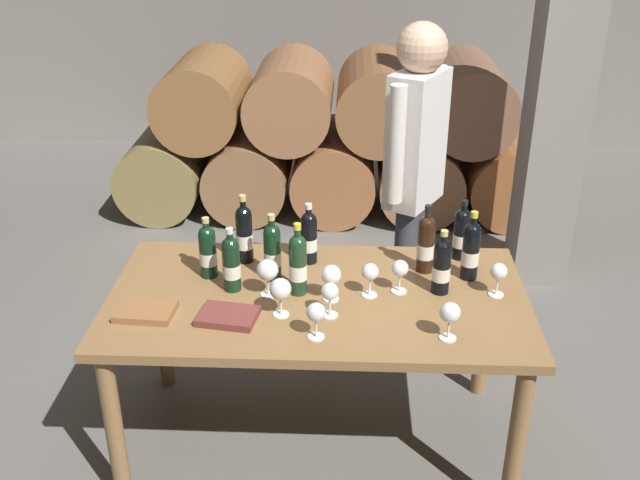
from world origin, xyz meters
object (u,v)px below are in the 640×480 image
Objects in this scene: wine_glass_4 at (330,293)px; leather_ledger at (228,316)px; wine_bottle_1 at (231,263)px; wine_glass_7 at (450,314)px; wine_bottle_0 at (309,237)px; wine_glass_0 at (280,290)px; wine_bottle_9 at (298,264)px; wine_glass_3 at (331,276)px; wine_bottle_5 at (208,251)px; wine_glass_2 at (400,270)px; wine_bottle_2 at (272,251)px; wine_bottle_3 at (426,243)px; wine_glass_6 at (370,273)px; tasting_notebook at (146,311)px; wine_bottle_4 at (471,250)px; wine_bottle_8 at (244,233)px; wine_bottle_6 at (442,266)px; dining_table at (318,314)px; wine_glass_1 at (316,314)px; sommelier_presenting at (415,165)px; wine_glass_8 at (268,271)px; wine_glass_5 at (499,273)px.

wine_glass_4 is 0.40m from leather_ledger.
wine_glass_7 is (0.84, -0.32, -0.01)m from wine_bottle_1.
wine_bottle_0 is 1.74× the size of wine_glass_0.
wine_bottle_9 is 0.15m from wine_glass_3.
wine_bottle_5 is 0.80m from wine_glass_2.
wine_bottle_2 is 0.65m from wine_bottle_3.
wine_bottle_1 is at bearing 170.71° from wine_glass_3.
tasting_notebook is at bearing -168.13° from wine_glass_6.
wine_bottle_4 is 0.33m from wine_glass_2.
wine_glass_6 is at bearing -137.42° from wine_bottle_3.
wine_bottle_8 reaches higher than tasting_notebook.
wine_glass_4 is (0.39, -0.43, -0.03)m from wine_bottle_8.
wine_bottle_6 is 1.18m from tasting_notebook.
dining_table is 0.38m from wine_glass_2.
wine_glass_2 is (0.38, -0.25, -0.02)m from wine_bottle_0.
wine_glass_1 is at bearing -129.68° from wine_bottle_3.
wine_glass_1 is 0.08× the size of sommelier_presenting.
wine_bottle_1 is at bearing -179.36° from wine_glass_2.
wine_bottle_8 is at bearing 175.91° from wine_bottle_3.
wine_glass_0 is (0.20, -0.44, -0.02)m from wine_bottle_8.
wine_bottle_6 is (0.69, -0.09, -0.01)m from wine_bottle_2.
wine_glass_1 is at bearing -8.72° from leather_ledger.
wine_bottle_3 is 0.90m from leather_ledger.
sommelier_presenting is at bearing 55.08° from wine_bottle_9.
wine_bottle_0 is 1.00× the size of wine_bottle_6.
wine_glass_1 is 0.66× the size of tasting_notebook.
wine_bottle_2 is 1.34× the size of leather_ledger.
wine_bottle_6 is at bearing 3.03° from wine_bottle_9.
wine_bottle_3 reaches higher than leather_ledger.
wine_bottle_6 is at bearing 18.01° from wine_glass_0.
dining_table is 0.36m from wine_bottle_0.
dining_table is 11.78× the size of wine_glass_6.
wine_bottle_9 is at bearing -46.33° from wine_bottle_8.
wine_glass_8 reaches higher than wine_glass_6.
wine_bottle_8 is at bearing 46.00° from wine_bottle_5.
wine_glass_7 is (0.69, -0.42, -0.02)m from wine_bottle_2.
wine_glass_4 is (0.13, -0.17, -0.03)m from wine_bottle_9.
wine_bottle_3 reaches higher than wine_bottle_6.
wine_bottle_8 is at bearing 132.82° from wine_bottle_2.
wine_glass_7 is (0.54, -0.58, -0.01)m from wine_bottle_0.
wine_bottle_3 is (0.50, -0.06, 0.01)m from wine_bottle_0.
wine_bottle_4 is at bearing -9.47° from wine_bottle_0.
wine_bottle_8 is 0.50m from wine_glass_3.
wine_glass_1 is 1.01× the size of wine_glass_6.
wine_glass_6 is at bearing 45.62° from wine_glass_4.
wine_bottle_2 is 1.83× the size of wine_glass_8.
wine_bottle_5 is (-0.92, -0.08, -0.01)m from wine_bottle_3.
dining_table is at bearing -79.62° from wine_bottle_0.
wine_bottle_1 is at bearing 179.87° from wine_glass_5.
wine_glass_2 is 0.65× the size of leather_ledger.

